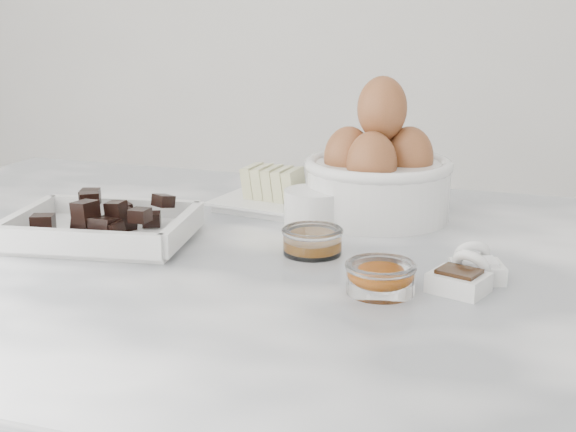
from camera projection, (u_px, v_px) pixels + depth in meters
The scene contains 9 objects.
marble_slab at pixel (263, 272), 0.91m from camera, with size 1.20×0.80×0.04m, color white.
chocolate_dish at pixel (103, 222), 0.95m from camera, with size 0.23×0.19×0.06m.
butter_plate at pixel (270, 193), 1.11m from camera, with size 0.15×0.15×0.06m.
sugar_ramekin at pixel (314, 206), 1.02m from camera, with size 0.08×0.08×0.05m.
egg_bowl at pixel (378, 173), 1.05m from camera, with size 0.19×0.19×0.19m.
honey_bowl at pixel (312, 240), 0.91m from camera, with size 0.07×0.07×0.03m.
zest_bowl at pixel (381, 276), 0.79m from camera, with size 0.07×0.07×0.03m.
vanilla_spoon at pixel (462, 277), 0.79m from camera, with size 0.06×0.08×0.04m.
salt_spoon at pixel (476, 266), 0.83m from camera, with size 0.06×0.07×0.04m.
Camera 1 is at (0.31, -0.80, 1.22)m, focal length 50.00 mm.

